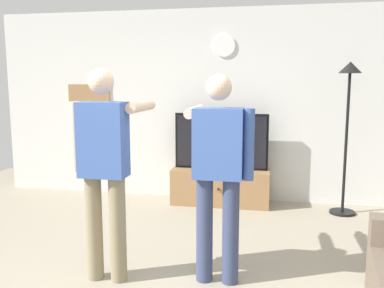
% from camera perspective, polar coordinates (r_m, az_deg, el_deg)
% --- Properties ---
extents(back_wall, '(6.40, 0.10, 2.70)m').
position_cam_1_polar(back_wall, '(5.94, 2.69, 5.35)').
color(back_wall, silver).
rests_on(back_wall, ground_plane).
extents(tv_stand, '(1.34, 0.45, 0.49)m').
position_cam_1_polar(tv_stand, '(5.75, 3.94, -5.93)').
color(tv_stand, '#997047').
rests_on(tv_stand, ground_plane).
extents(television, '(1.28, 0.07, 0.77)m').
position_cam_1_polar(television, '(5.67, 4.06, 0.36)').
color(television, black).
rests_on(television, tv_stand).
extents(wall_clock, '(0.30, 0.03, 0.30)m').
position_cam_1_polar(wall_clock, '(5.87, 4.50, 13.43)').
color(wall_clock, white).
extents(framed_picture, '(0.65, 0.04, 0.48)m').
position_cam_1_polar(framed_picture, '(6.42, -14.01, 5.87)').
color(framed_picture, '#997047').
extents(floor_lamp, '(0.32, 0.32, 1.93)m').
position_cam_1_polar(floor_lamp, '(5.50, 20.80, 4.88)').
color(floor_lamp, black).
rests_on(floor_lamp, ground_plane).
extents(person_standing_nearer_lamp, '(0.57, 0.78, 1.79)m').
position_cam_1_polar(person_standing_nearer_lamp, '(3.50, -12.02, -2.62)').
color(person_standing_nearer_lamp, gray).
rests_on(person_standing_nearer_lamp, ground_plane).
extents(person_standing_nearer_couch, '(0.58, 0.78, 1.75)m').
position_cam_1_polar(person_standing_nearer_couch, '(3.40, 3.65, -3.20)').
color(person_standing_nearer_couch, '#384266').
rests_on(person_standing_nearer_couch, ground_plane).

